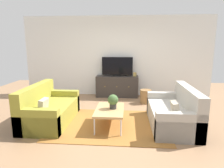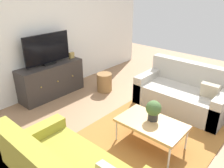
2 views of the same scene
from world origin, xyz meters
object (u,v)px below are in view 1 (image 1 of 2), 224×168
(potted_plant, at_px, (113,101))
(couch_left_side, at_px, (47,110))
(flat_screen_tv, at_px, (117,67))
(wicker_basket, at_px, (146,96))
(coffee_table, at_px, (110,110))
(mantel_clock, at_px, (135,74))
(couch_right_side, at_px, (175,114))
(tv_console, at_px, (117,86))

(potted_plant, bearing_deg, couch_left_side, 175.13)
(flat_screen_tv, distance_m, wicker_basket, 1.42)
(coffee_table, xyz_separation_m, mantel_clock, (0.61, 2.53, 0.40))
(potted_plant, xyz_separation_m, wicker_basket, (0.86, 1.80, -0.37))
(coffee_table, xyz_separation_m, wicker_basket, (0.93, 1.83, -0.17))
(couch_right_side, height_order, tv_console, couch_right_side)
(potted_plant, bearing_deg, coffee_table, -159.88)
(mantel_clock, bearing_deg, tv_console, -180.00)
(coffee_table, distance_m, tv_console, 2.53)
(coffee_table, relative_size, mantel_clock, 7.53)
(potted_plant, relative_size, mantel_clock, 2.39)
(tv_console, distance_m, wicker_basket, 1.16)
(couch_right_side, relative_size, flat_screen_tv, 1.63)
(couch_left_side, distance_m, coffee_table, 1.46)
(flat_screen_tv, relative_size, mantel_clock, 7.90)
(coffee_table, height_order, mantel_clock, mantel_clock)
(mantel_clock, distance_m, wicker_basket, 0.96)
(potted_plant, height_order, mantel_clock, mantel_clock)
(coffee_table, bearing_deg, wicker_basket, 62.92)
(coffee_table, distance_m, wicker_basket, 2.06)
(coffee_table, height_order, tv_console, tv_console)
(couch_right_side, relative_size, mantel_clock, 12.91)
(potted_plant, bearing_deg, couch_right_side, 5.45)
(wicker_basket, bearing_deg, flat_screen_tv, 141.51)
(wicker_basket, bearing_deg, mantel_clock, 114.65)
(coffee_table, bearing_deg, potted_plant, 20.12)
(flat_screen_tv, bearing_deg, coffee_table, -90.51)
(couch_left_side, xyz_separation_m, tv_console, (1.47, 2.37, 0.07))
(tv_console, bearing_deg, mantel_clock, 0.00)
(flat_screen_tv, bearing_deg, wicker_basket, -38.49)
(tv_console, xyz_separation_m, flat_screen_tv, (0.00, 0.02, 0.67))
(potted_plant, xyz_separation_m, mantel_clock, (0.54, 2.50, 0.20))
(couch_right_side, relative_size, potted_plant, 5.39)
(tv_console, xyz_separation_m, mantel_clock, (0.59, 0.00, 0.42))
(tv_console, bearing_deg, coffee_table, -90.52)
(coffee_table, xyz_separation_m, flat_screen_tv, (0.02, 2.55, 0.65))
(coffee_table, distance_m, potted_plant, 0.22)
(couch_right_side, xyz_separation_m, mantel_clock, (-0.82, 2.37, 0.49))
(flat_screen_tv, bearing_deg, tv_console, -90.00)
(mantel_clock, bearing_deg, coffee_table, -103.56)
(couch_left_side, height_order, tv_console, couch_left_side)
(couch_left_side, distance_m, mantel_clock, 3.18)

